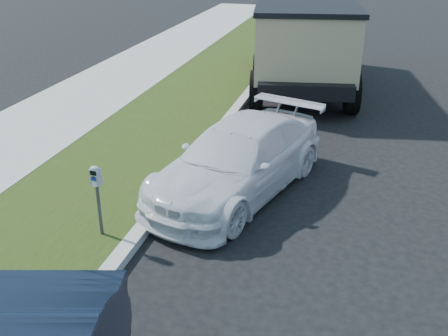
# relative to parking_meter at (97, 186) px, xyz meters

# --- Properties ---
(ground) EXTENTS (120.00, 120.00, 0.00)m
(ground) POSITION_rel_parking_meter_xyz_m (3.14, 0.14, -0.99)
(ground) COLOR black
(ground) RESTS_ON ground
(streetside) EXTENTS (6.12, 50.00, 0.15)m
(streetside) POSITION_rel_parking_meter_xyz_m (-2.43, 2.14, -0.93)
(streetside) COLOR #989890
(streetside) RESTS_ON ground
(parking_meter) EXTENTS (0.18, 0.13, 1.21)m
(parking_meter) POSITION_rel_parking_meter_xyz_m (0.00, 0.00, 0.00)
(parking_meter) COLOR #3F4247
(parking_meter) RESTS_ON ground
(white_wagon) EXTENTS (3.13, 4.90, 1.32)m
(white_wagon) POSITION_rel_parking_meter_xyz_m (1.71, 2.34, -0.33)
(white_wagon) COLOR white
(white_wagon) RESTS_ON ground
(dump_truck) EXTENTS (3.91, 7.61, 2.85)m
(dump_truck) POSITION_rel_parking_meter_xyz_m (1.81, 10.25, 0.61)
(dump_truck) COLOR black
(dump_truck) RESTS_ON ground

